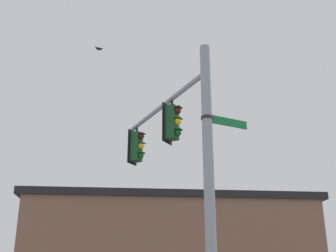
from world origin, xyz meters
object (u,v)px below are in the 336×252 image
Objects in this scene: traffic_light_nearest_pole at (173,122)px; street_name_sign at (218,120)px; traffic_light_mid_inner at (137,146)px; bird_flying at (99,49)px.

traffic_light_nearest_pole is 2.02m from street_name_sign.
traffic_light_mid_inner is 4.99× the size of bird_flying.
traffic_light_mid_inner is (-1.49, -2.25, 0.00)m from traffic_light_nearest_pole.
traffic_light_nearest_pole and traffic_light_mid_inner have the same top height.
traffic_light_nearest_pole is 1.00× the size of traffic_light_mid_inner.
traffic_light_nearest_pole is 5.13m from bird_flying.
bird_flying reaches higher than traffic_light_mid_inner.
traffic_light_nearest_pole reaches higher than street_name_sign.
traffic_light_mid_inner is 1.09× the size of street_name_sign.
bird_flying is at bearing -99.06° from traffic_light_nearest_pole.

